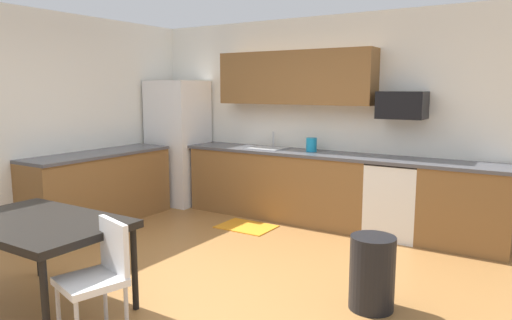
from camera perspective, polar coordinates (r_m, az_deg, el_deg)
name	(u,v)px	position (r m, az deg, el deg)	size (l,w,h in m)	color
ground_plane	(198,280)	(4.51, -7.01, -14.33)	(12.00, 12.00, 0.00)	#9E6B38
wall_back	(321,119)	(6.43, 7.90, 4.96)	(5.80, 0.10, 2.70)	white
wall_left	(21,123)	(6.20, -26.64, 3.99)	(0.10, 5.80, 2.70)	white
cabinet_run_back	(279,185)	(6.45, 2.78, -3.04)	(2.60, 0.60, 0.90)	brown
cabinet_run_back_right	(466,208)	(5.70, 24.14, -5.36)	(0.95, 0.60, 0.90)	brown
cabinet_run_left	(100,189)	(6.50, -18.45, -3.39)	(0.60, 2.00, 0.90)	brown
countertop_back	(309,153)	(6.16, 6.47, 0.80)	(4.80, 0.64, 0.04)	#4C4C51
countertop_left	(98,154)	(6.42, -18.65, 0.72)	(0.64, 2.00, 0.04)	#4C4C51
upper_cabinets_back	(294,78)	(6.36, 4.67, 9.93)	(2.20, 0.34, 0.70)	brown
refrigerator	(178,143)	(7.31, -9.40, 2.11)	(0.76, 0.70, 1.88)	white
oven_range	(395,199)	(5.85, 16.59, -4.57)	(0.60, 0.60, 0.91)	white
microwave	(402,105)	(5.80, 17.33, 6.39)	(0.54, 0.36, 0.32)	black
sink_basin	(267,153)	(6.47, 1.31, 0.87)	(0.48, 0.40, 0.14)	#A5A8AD
sink_faucet	(273,140)	(6.60, 2.12, 2.43)	(0.02, 0.02, 0.24)	#B2B5BA
dining_table	(38,227)	(4.10, -24.96, -7.44)	(1.40, 0.90, 0.74)	black
chair_near_table	(100,271)	(3.51, -18.42, -12.71)	(0.49, 0.49, 0.85)	white
trash_bin	(372,273)	(3.96, 13.93, -13.15)	(0.36, 0.36, 0.60)	black
floor_mat	(246,227)	(6.07, -1.19, -8.10)	(0.70, 0.50, 0.01)	orange
kettle	(311,145)	(6.19, 6.75, 1.77)	(0.14, 0.14, 0.20)	#198CBF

